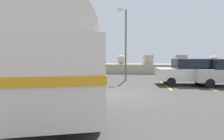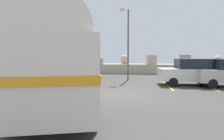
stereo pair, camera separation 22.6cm
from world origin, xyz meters
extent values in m
cube|color=#3D3A37|center=(0.00, 0.00, 0.01)|extent=(32.00, 26.00, 0.02)
cube|color=#AFA58D|center=(0.00, 11.80, 0.55)|extent=(31.36, 1.80, 1.10)
cube|color=#AEB397|center=(-12.57, 12.29, 1.57)|extent=(1.12, 1.07, 0.94)
cube|color=tan|center=(-9.83, 12.31, 1.71)|extent=(1.49, 1.35, 1.22)
sphere|color=tan|center=(-6.20, 11.33, 1.80)|extent=(1.39, 1.39, 1.39)
cube|color=#A0AF89|center=(-2.69, 11.59, 1.45)|extent=(0.54, 0.74, 0.71)
sphere|color=#B7A090|center=(-0.02, 12.18, 1.63)|extent=(1.06, 1.06, 1.06)
cube|color=#BAA793|center=(3.04, 11.87, 1.61)|extent=(1.22, 1.15, 1.02)
cube|color=#B9949B|center=(6.64, 11.51, 1.63)|extent=(1.27, 1.20, 1.06)
sphere|color=#A79E89|center=(10.11, 11.48, 1.59)|extent=(0.99, 0.99, 0.99)
cube|color=yellow|center=(3.33, 3.50, 0.02)|extent=(0.12, 4.40, 0.01)
cube|color=gold|center=(5.93, 3.50, 0.02)|extent=(0.12, 4.40, 0.01)
cylinder|color=black|center=(-3.77, -0.34, 0.50)|extent=(0.51, 1.00, 0.96)
cylinder|color=black|center=(-1.63, 0.21, 0.50)|extent=(0.51, 1.00, 0.96)
cylinder|color=black|center=(-2.47, -5.39, 0.50)|extent=(0.51, 1.00, 0.96)
cylinder|color=black|center=(-0.33, -4.84, 0.50)|extent=(0.51, 1.00, 0.96)
cube|color=beige|center=(-2.05, -2.59, 1.57)|extent=(4.42, 8.73, 2.10)
cylinder|color=beige|center=(-2.05, -2.59, 2.62)|extent=(4.14, 8.36, 2.20)
cube|color=orange|center=(-2.05, -2.59, 1.63)|extent=(4.49, 8.83, 0.20)
cube|color=black|center=(-2.05, -2.59, 2.15)|extent=(4.37, 8.42, 0.64)
cube|color=silver|center=(-3.11, 1.54, 0.70)|extent=(2.25, 0.72, 0.28)
cylinder|color=black|center=(3.60, 2.76, 0.33)|extent=(0.63, 0.23, 0.62)
cylinder|color=black|center=(3.52, 4.29, 0.33)|extent=(0.63, 0.23, 0.62)
cylinder|color=black|center=(6.14, 2.88, 0.33)|extent=(0.63, 0.23, 0.62)
cylinder|color=black|center=(6.06, 4.41, 0.33)|extent=(0.63, 0.23, 0.62)
cube|color=silver|center=(4.83, 3.58, 0.78)|extent=(4.18, 1.90, 0.84)
cube|color=black|center=(5.07, 3.60, 1.54)|extent=(2.27, 1.67, 0.68)
cylinder|color=black|center=(5.92, 2.28, 0.33)|extent=(0.64, 0.25, 0.62)
cylinder|color=black|center=(5.79, 3.81, 0.33)|extent=(0.64, 0.25, 0.62)
cylinder|color=#5B5B60|center=(0.52, 5.74, 2.94)|extent=(0.14, 0.14, 5.87)
cube|color=beige|center=(0.05, 5.30, 5.77)|extent=(0.44, 0.24, 0.18)
camera|label=1|loc=(0.60, -10.30, 2.16)|focal=30.61mm
camera|label=2|loc=(0.82, -10.28, 2.16)|focal=30.61mm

